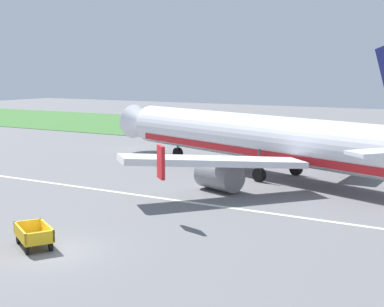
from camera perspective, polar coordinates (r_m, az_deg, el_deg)
The scene contains 5 objects.
ground_plane at distance 27.76m, azimuth -14.27°, elevation -9.75°, with size 220.00×220.00×0.00m, color slate.
grass_strip at distance 75.37m, azimuth 15.83°, elevation 1.69°, with size 220.00×28.00×0.06m, color #3D7033.
apron_stripe at distance 36.88m, azimuth -1.05°, elevation -4.92°, with size 120.00×0.36×0.01m, color silver.
airplane at distance 45.61m, azimuth 7.54°, elevation 1.49°, with size 36.49×29.70×11.34m.
baggage_cart_second_in_row at distance 28.48m, azimuth -15.96°, elevation -8.08°, with size 3.44×2.47×1.07m.
Camera 1 is at (18.73, -18.60, 8.58)m, focal length 51.86 mm.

